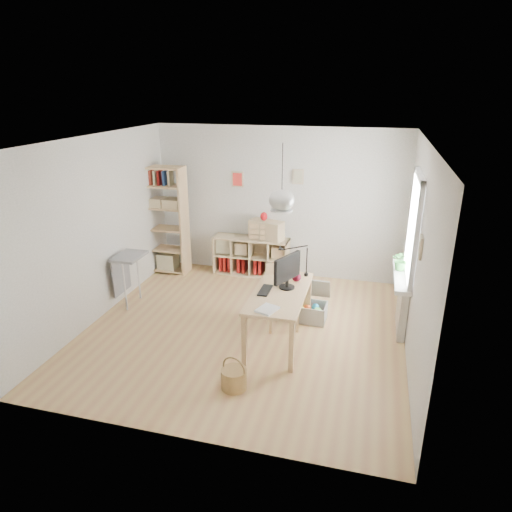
% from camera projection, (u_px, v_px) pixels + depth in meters
% --- Properties ---
extents(ground, '(4.50, 4.50, 0.00)m').
position_uv_depth(ground, '(244.00, 330.00, 6.65)').
color(ground, tan).
rests_on(ground, ground).
extents(room_shell, '(4.50, 4.50, 4.50)m').
position_uv_depth(room_shell, '(282.00, 200.00, 5.68)').
color(room_shell, white).
rests_on(room_shell, ground).
extents(window_unit, '(0.07, 1.16, 1.46)m').
position_uv_depth(window_unit, '(415.00, 228.00, 6.12)').
color(window_unit, white).
rests_on(window_unit, ground).
extents(radiator, '(0.10, 0.80, 0.80)m').
position_uv_depth(radiator, '(402.00, 304.00, 6.53)').
color(radiator, silver).
rests_on(radiator, ground).
extents(windowsill, '(0.22, 1.20, 0.06)m').
position_uv_depth(windowsill, '(402.00, 276.00, 6.39)').
color(windowsill, white).
rests_on(windowsill, radiator).
extents(desk, '(0.70, 1.50, 0.75)m').
position_uv_depth(desk, '(280.00, 298.00, 6.15)').
color(desk, '#D9BB7D').
rests_on(desk, ground).
extents(cube_shelf, '(1.40, 0.38, 0.72)m').
position_uv_depth(cube_shelf, '(251.00, 259.00, 8.54)').
color(cube_shelf, beige).
rests_on(cube_shelf, ground).
extents(tall_bookshelf, '(0.80, 0.38, 2.00)m').
position_uv_depth(tall_bookshelf, '(164.00, 216.00, 8.38)').
color(tall_bookshelf, '#D9BB7D').
rests_on(tall_bookshelf, ground).
extents(side_table, '(0.40, 0.55, 0.85)m').
position_uv_depth(side_table, '(126.00, 265.00, 7.21)').
color(side_table, gray).
rests_on(side_table, ground).
extents(chair, '(0.58, 0.58, 0.92)m').
position_uv_depth(chair, '(282.00, 292.00, 6.62)').
color(chair, gray).
rests_on(chair, ground).
extents(wicker_basket, '(0.30, 0.30, 0.42)m').
position_uv_depth(wicker_basket, '(234.00, 378.00, 5.32)').
color(wicker_basket, '#A6824B').
rests_on(wicker_basket, ground).
extents(storage_chest, '(0.55, 0.61, 0.56)m').
position_uv_depth(storage_chest, '(310.00, 307.00, 6.91)').
color(storage_chest, beige).
rests_on(storage_chest, ground).
extents(monitor, '(0.27, 0.51, 0.47)m').
position_uv_depth(monitor, '(287.00, 270.00, 6.13)').
color(monitor, black).
rests_on(monitor, desk).
extents(keyboard, '(0.14, 0.36, 0.02)m').
position_uv_depth(keyboard, '(265.00, 290.00, 6.13)').
color(keyboard, black).
rests_on(keyboard, desk).
extents(task_lamp, '(0.43, 0.16, 0.46)m').
position_uv_depth(task_lamp, '(292.00, 256.00, 6.50)').
color(task_lamp, black).
rests_on(task_lamp, desk).
extents(yarn_ball, '(0.13, 0.13, 0.13)m').
position_uv_depth(yarn_ball, '(296.00, 277.00, 6.41)').
color(yarn_ball, '#530B1E').
rests_on(yarn_ball, desk).
extents(paper_tray, '(0.29, 0.32, 0.03)m').
position_uv_depth(paper_tray, '(267.00, 309.00, 5.59)').
color(paper_tray, white).
rests_on(paper_tray, desk).
extents(drawer_chest, '(0.66, 0.43, 0.35)m').
position_uv_depth(drawer_chest, '(266.00, 230.00, 8.22)').
color(drawer_chest, beige).
rests_on(drawer_chest, cube_shelf).
extents(red_vase, '(0.13, 0.13, 0.16)m').
position_uv_depth(red_vase, '(264.00, 216.00, 8.14)').
color(red_vase, maroon).
rests_on(red_vase, drawer_chest).
extents(potted_plant, '(0.29, 0.25, 0.30)m').
position_uv_depth(potted_plant, '(402.00, 260.00, 6.48)').
color(potted_plant, '#246225').
rests_on(potted_plant, windowsill).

